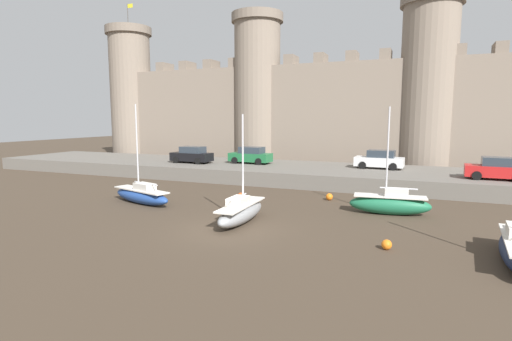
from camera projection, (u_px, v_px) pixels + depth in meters
name	position (u px, v px, depth m)	size (l,w,h in m)	color
ground_plane	(227.00, 230.00, 20.18)	(160.00, 160.00, 0.00)	#423528
quay_road	(312.00, 174.00, 36.02)	(67.77, 10.00, 1.21)	#666059
castle	(335.00, 101.00, 43.93)	(61.78, 6.00, 20.58)	gray
sailboat_foreground_centre	(142.00, 195.00, 26.39)	(5.50, 2.74, 6.52)	#234793
sailboat_near_channel_left	(390.00, 203.00, 23.36)	(4.70, 1.68, 6.27)	#1E6B47
sailboat_near_channel_right	(241.00, 212.00, 21.53)	(1.31, 5.08, 5.83)	gray
mooring_buoy_near_shore	(329.00, 197.00, 27.42)	(0.48, 0.48, 0.48)	orange
mooring_buoy_off_centre	(387.00, 245.00, 17.16)	(0.44, 0.44, 0.44)	orange
mooring_buoy_near_channel	(241.00, 195.00, 28.16)	(0.39, 0.39, 0.39)	#E04C1E
car_quay_east	(497.00, 169.00, 28.64)	(4.18, 2.04, 1.62)	red
car_quay_west	(380.00, 160.00, 34.88)	(4.18, 2.04, 1.62)	silver
car_quay_centre_west	(192.00, 155.00, 39.31)	(4.18, 2.04, 1.62)	black
car_quay_centre_east	(251.00, 155.00, 38.84)	(4.18, 2.04, 1.62)	#1E6638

